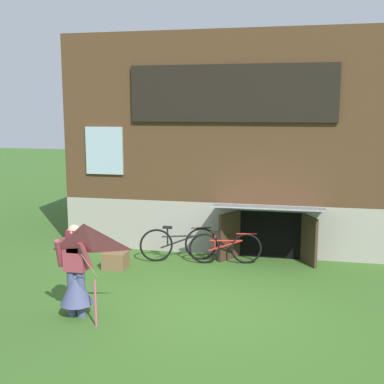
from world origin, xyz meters
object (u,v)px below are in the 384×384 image
at_px(wooden_crate, 115,260).
at_px(bicycle_black, 179,244).
at_px(bicycle_red, 225,248).
at_px(kite, 85,251).
at_px(person, 76,278).

bearing_deg(wooden_crate, bicycle_black, 34.35).
height_order(bicycle_red, wooden_crate, bicycle_red).
bearing_deg(kite, bicycle_black, 82.48).
height_order(bicycle_black, wooden_crate, bicycle_black).
bearing_deg(kite, wooden_crate, 102.73).
bearing_deg(bicycle_red, person, -131.75).
relative_size(bicycle_black, wooden_crate, 3.41).
xyz_separation_m(person, bicycle_red, (1.94, 3.25, -0.28)).
relative_size(kite, bicycle_black, 0.97).
relative_size(kite, wooden_crate, 3.29).
distance_m(person, bicycle_black, 3.38).
bearing_deg(wooden_crate, kite, -77.27).
bearing_deg(bicycle_black, kite, -116.92).
xyz_separation_m(bicycle_red, wooden_crate, (-2.20, -0.80, -0.18)).
relative_size(person, bicycle_black, 0.93).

